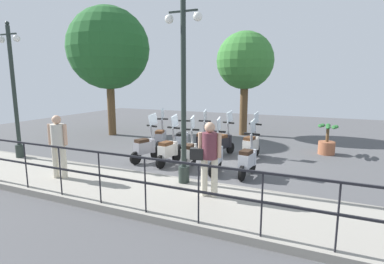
{
  "coord_description": "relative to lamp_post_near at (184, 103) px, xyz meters",
  "views": [
    {
      "loc": [
        -8.64,
        -3.47,
        2.6
      ],
      "look_at": [
        0.2,
        0.5,
        0.9
      ],
      "focal_mm": 28.0,
      "sensor_mm": 36.0,
      "label": 1
    }
  ],
  "objects": [
    {
      "name": "ground_plane",
      "position": [
        2.4,
        0.45,
        -2.06
      ],
      "size": [
        28.0,
        28.0,
        0.0
      ],
      "primitive_type": "plane",
      "color": "#4C4C4F"
    },
    {
      "name": "promenade_walkway",
      "position": [
        -0.75,
        0.45,
        -1.98
      ],
      "size": [
        2.2,
        20.0,
        0.15
      ],
      "color": "gray",
      "rests_on": "ground_plane"
    },
    {
      "name": "fence_railing",
      "position": [
        -1.8,
        0.45,
        -1.17
      ],
      "size": [
        0.04,
        16.03,
        1.07
      ],
      "color": "black",
      "rests_on": "promenade_walkway"
    },
    {
      "name": "lamp_post_near",
      "position": [
        0.0,
        0.0,
        0.0
      ],
      "size": [
        0.26,
        0.9,
        4.3
      ],
      "color": "#232D28",
      "rests_on": "promenade_walkway"
    },
    {
      "name": "lamp_post_far",
      "position": [
        0.0,
        5.82,
        -0.07
      ],
      "size": [
        0.26,
        0.9,
        4.16
      ],
      "color": "#232D28",
      "rests_on": "promenade_walkway"
    },
    {
      "name": "pedestrian_with_bag",
      "position": [
        -0.57,
        -0.85,
        -0.98
      ],
      "size": [
        0.39,
        0.64,
        1.59
      ],
      "rotation": [
        0.0,
        0.0,
        0.21
      ],
      "color": "beige",
      "rests_on": "promenade_walkway"
    },
    {
      "name": "pedestrian_distant",
      "position": [
        -0.97,
        3.0,
        -0.98
      ],
      "size": [
        0.41,
        0.47,
        1.59
      ],
      "rotation": [
        0.0,
        0.0,
        3.47
      ],
      "color": "beige",
      "rests_on": "promenade_walkway"
    },
    {
      "name": "tree_large",
      "position": [
        5.05,
        6.23,
        1.94
      ],
      "size": [
        3.71,
        3.71,
        5.86
      ],
      "color": "brown",
      "rests_on": "ground_plane"
    },
    {
      "name": "tree_distant",
      "position": [
        7.59,
        0.53,
        1.37
      ],
      "size": [
        2.63,
        2.63,
        4.78
      ],
      "color": "brown",
      "rests_on": "ground_plane"
    },
    {
      "name": "potted_palm",
      "position": [
        5.1,
        -3.13,
        -1.61
      ],
      "size": [
        1.06,
        0.66,
        1.05
      ],
      "color": "#9E5B3D",
      "rests_on": "ground_plane"
    },
    {
      "name": "scooter_near_0",
      "position": [
        1.51,
        -1.19,
        -1.57
      ],
      "size": [
        1.23,
        0.44,
        1.54
      ],
      "rotation": [
        0.0,
        0.0,
        -0.1
      ],
      "color": "black",
      "rests_on": "ground_plane"
    },
    {
      "name": "scooter_near_1",
      "position": [
        1.5,
        -0.27,
        -1.57
      ],
      "size": [
        1.23,
        0.44,
        1.54
      ],
      "rotation": [
        0.0,
        0.0,
        0.09
      ],
      "color": "black",
      "rests_on": "ground_plane"
    },
    {
      "name": "scooter_near_2",
      "position": [
        1.51,
        0.55,
        -1.57
      ],
      "size": [
        1.23,
        0.45,
        1.54
      ],
      "rotation": [
        0.0,
        0.0,
        0.13
      ],
      "color": "black",
      "rests_on": "ground_plane"
    },
    {
      "name": "scooter_near_3",
      "position": [
        1.59,
        1.29,
        -1.57
      ],
      "size": [
        1.23,
        0.45,
        1.54
      ],
      "rotation": [
        0.0,
        0.0,
        -0.13
      ],
      "color": "black",
      "rests_on": "ground_plane"
    },
    {
      "name": "scooter_near_4",
      "position": [
        1.64,
        2.15,
        -1.57
      ],
      "size": [
        1.2,
        0.55,
        1.54
      ],
      "rotation": [
        0.0,
        0.0,
        -0.31
      ],
      "color": "black",
      "rests_on": "ground_plane"
    },
    {
      "name": "scooter_far_0",
      "position": [
        3.39,
        -0.84,
        -1.57
      ],
      "size": [
        1.22,
        0.49,
        1.54
      ],
      "rotation": [
        0.0,
        0.0,
        -0.2
      ],
      "color": "black",
      "rests_on": "ground_plane"
    },
    {
      "name": "scooter_far_1",
      "position": [
        3.37,
        0.11,
        -1.57
      ],
      "size": [
        1.2,
        0.55,
        1.54
      ],
      "rotation": [
        0.0,
        0.0,
        -0.3
      ],
      "color": "black",
      "rests_on": "ground_plane"
    },
    {
      "name": "scooter_far_2",
      "position": [
        3.42,
        0.91,
        -1.57
      ],
      "size": [
        1.23,
        0.44,
        1.54
      ],
      "rotation": [
        0.0,
        0.0,
        0.12
      ],
      "color": "black",
      "rests_on": "ground_plane"
    },
    {
      "name": "scooter_far_3",
      "position": [
        3.18,
        1.59,
        -1.57
      ],
      "size": [
        1.22,
        0.48,
        1.54
      ],
      "rotation": [
        0.0,
        0.0,
        0.19
      ],
      "color": "black",
      "rests_on": "ground_plane"
    },
    {
      "name": "scooter_far_4",
      "position": [
        3.29,
        2.55,
        -1.57
      ],
      "size": [
        1.21,
        0.53,
        1.54
      ],
      "rotation": [
        0.0,
        0.0,
        0.27
      ],
      "color": "black",
      "rests_on": "ground_plane"
    }
  ]
}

